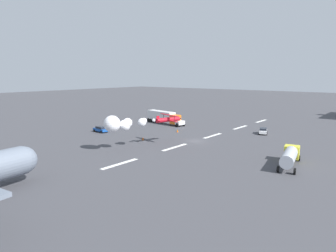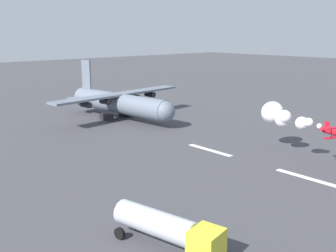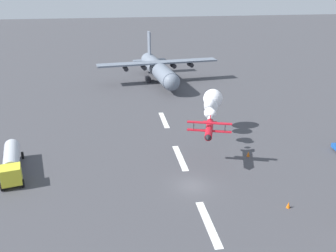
{
  "view_description": "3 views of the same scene",
  "coord_description": "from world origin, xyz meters",
  "px_view_note": "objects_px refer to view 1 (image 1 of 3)",
  "views": [
    {
      "loc": [
        58.46,
        37.88,
        14.95
      ],
      "look_at": [
        5.48,
        -3.52,
        3.79
      ],
      "focal_mm": 33.72,
      "sensor_mm": 36.0,
      "label": 1
    },
    {
      "loc": [
        -14.34,
        42.15,
        16.86
      ],
      "look_at": [
        32.31,
        0.0,
        2.03
      ],
      "focal_mm": 42.61,
      "sensor_mm": 36.0,
      "label": 2
    },
    {
      "loc": [
        -38.08,
        9.39,
        23.97
      ],
      "look_at": [
        14.15,
        0.72,
        2.46
      ],
      "focal_mm": 38.57,
      "sensor_mm": 36.0,
      "label": 3
    }
  ],
  "objects_px": {
    "semi_truck_orange": "(164,117)",
    "stunt_biplane_red": "(126,123)",
    "followme_car_yellow": "(101,129)",
    "traffic_cone_far": "(143,139)",
    "traffic_cone_near": "(177,131)",
    "fuel_tanker_truck": "(290,156)",
    "airport_staff_sedan": "(263,131)"
  },
  "relations": [
    {
      "from": "stunt_biplane_red",
      "to": "traffic_cone_near",
      "type": "bearing_deg",
      "value": -171.83
    },
    {
      "from": "fuel_tanker_truck",
      "to": "followme_car_yellow",
      "type": "xyz_separation_m",
      "value": [
        -1.1,
        -48.18,
        -0.94
      ]
    },
    {
      "from": "fuel_tanker_truck",
      "to": "followme_car_yellow",
      "type": "bearing_deg",
      "value": -91.31
    },
    {
      "from": "traffic_cone_near",
      "to": "fuel_tanker_truck",
      "type": "bearing_deg",
      "value": 67.58
    },
    {
      "from": "semi_truck_orange",
      "to": "fuel_tanker_truck",
      "type": "relative_size",
      "value": 1.49
    },
    {
      "from": "fuel_tanker_truck",
      "to": "airport_staff_sedan",
      "type": "height_order",
      "value": "fuel_tanker_truck"
    },
    {
      "from": "semi_truck_orange",
      "to": "stunt_biplane_red",
      "type": "bearing_deg",
      "value": 25.68
    },
    {
      "from": "stunt_biplane_red",
      "to": "followme_car_yellow",
      "type": "xyz_separation_m",
      "value": [
        -9.23,
        -18.74,
        -4.47
      ]
    },
    {
      "from": "semi_truck_orange",
      "to": "airport_staff_sedan",
      "type": "distance_m",
      "value": 30.13
    },
    {
      "from": "semi_truck_orange",
      "to": "traffic_cone_far",
      "type": "relative_size",
      "value": 19.64
    },
    {
      "from": "semi_truck_orange",
      "to": "traffic_cone_near",
      "type": "bearing_deg",
      "value": 52.48
    },
    {
      "from": "followme_car_yellow",
      "to": "traffic_cone_far",
      "type": "xyz_separation_m",
      "value": [
        0.66,
        15.41,
        -0.44
      ]
    },
    {
      "from": "traffic_cone_near",
      "to": "followme_car_yellow",
      "type": "bearing_deg",
      "value": -51.78
    },
    {
      "from": "fuel_tanker_truck",
      "to": "traffic_cone_far",
      "type": "height_order",
      "value": "fuel_tanker_truck"
    },
    {
      "from": "traffic_cone_near",
      "to": "traffic_cone_far",
      "type": "bearing_deg",
      "value": -1.04
    },
    {
      "from": "followme_car_yellow",
      "to": "fuel_tanker_truck",
      "type": "bearing_deg",
      "value": 88.69
    },
    {
      "from": "traffic_cone_far",
      "to": "stunt_biplane_red",
      "type": "bearing_deg",
      "value": 21.23
    },
    {
      "from": "semi_truck_orange",
      "to": "followme_car_yellow",
      "type": "bearing_deg",
      "value": -11.03
    },
    {
      "from": "semi_truck_orange",
      "to": "traffic_cone_near",
      "type": "xyz_separation_m",
      "value": [
        8.85,
        11.52,
        -1.75
      ]
    },
    {
      "from": "airport_staff_sedan",
      "to": "traffic_cone_near",
      "type": "relative_size",
      "value": 5.99
    },
    {
      "from": "followme_car_yellow",
      "to": "semi_truck_orange",
      "type": "bearing_deg",
      "value": 168.97
    },
    {
      "from": "followme_car_yellow",
      "to": "traffic_cone_far",
      "type": "relative_size",
      "value": 5.96
    },
    {
      "from": "fuel_tanker_truck",
      "to": "airport_staff_sedan",
      "type": "xyz_separation_m",
      "value": [
        -24.61,
        -14.05,
        -0.94
      ]
    },
    {
      "from": "stunt_biplane_red",
      "to": "semi_truck_orange",
      "type": "xyz_separation_m",
      "value": [
        -30.39,
        -14.61,
        -3.16
      ]
    },
    {
      "from": "traffic_cone_near",
      "to": "traffic_cone_far",
      "type": "height_order",
      "value": "same"
    },
    {
      "from": "fuel_tanker_truck",
      "to": "traffic_cone_far",
      "type": "relative_size",
      "value": 13.15
    },
    {
      "from": "semi_truck_orange",
      "to": "airport_staff_sedan",
      "type": "relative_size",
      "value": 3.28
    },
    {
      "from": "stunt_biplane_red",
      "to": "traffic_cone_far",
      "type": "xyz_separation_m",
      "value": [
        -8.57,
        -3.33,
        -4.91
      ]
    },
    {
      "from": "fuel_tanker_truck",
      "to": "traffic_cone_far",
      "type": "distance_m",
      "value": 32.8
    },
    {
      "from": "airport_staff_sedan",
      "to": "semi_truck_orange",
      "type": "bearing_deg",
      "value": -85.54
    },
    {
      "from": "followme_car_yellow",
      "to": "stunt_biplane_red",
      "type": "bearing_deg",
      "value": 63.79
    },
    {
      "from": "traffic_cone_far",
      "to": "airport_staff_sedan",
      "type": "bearing_deg",
      "value": 142.24
    }
  ]
}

